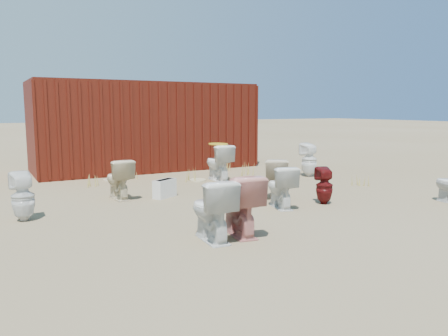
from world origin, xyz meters
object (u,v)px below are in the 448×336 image
shipping_container (145,126)px  toilet_front_a (212,210)px  toilet_front_pink (239,204)px  toilet_front_c (281,187)px  loose_tank (165,188)px  toilet_back_beige_right (276,178)px  toilet_back_a (23,197)px  toilet_back_beige_left (119,179)px  toilet_front_maroon (324,186)px  toilet_back_e (309,160)px  toilet_back_yellowlid (218,162)px

shipping_container → toilet_front_a: 7.27m
toilet_front_pink → toilet_front_c: bearing=-135.8°
loose_tank → toilet_back_beige_right: bearing=-61.1°
toilet_front_c → toilet_back_a: bearing=-1.6°
toilet_front_c → toilet_back_beige_left: toilet_back_beige_left is taller
shipping_container → toilet_front_a: shipping_container is taller
toilet_front_a → toilet_back_beige_right: (2.31, 1.78, -0.02)m
loose_tank → toilet_front_maroon: bearing=-70.3°
toilet_back_beige_left → toilet_front_c: bearing=133.5°
toilet_front_pink → toilet_back_e: size_ratio=0.99×
shipping_container → toilet_back_e: size_ratio=7.11×
toilet_front_a → toilet_back_beige_left: bearing=-80.1°
toilet_front_pink → toilet_back_a: toilet_front_pink is taller
toilet_back_beige_left → toilet_back_e: (4.94, 0.38, 0.04)m
shipping_container → toilet_back_beige_right: size_ratio=7.80×
toilet_front_c → toilet_back_e: 3.69m
toilet_front_c → loose_tank: bearing=-36.5°
toilet_back_beige_right → toilet_back_yellowlid: 2.37m
toilet_front_a → shipping_container: bearing=-98.3°
toilet_back_beige_left → toilet_back_yellowlid: toilet_back_yellowlid is taller
toilet_front_maroon → toilet_back_beige_right: size_ratio=0.86×
shipping_container → toilet_front_c: shipping_container is taller
toilet_back_beige_left → loose_tank: bearing=156.1°
toilet_back_yellowlid → toilet_back_beige_right: bearing=90.1°
toilet_back_yellowlid → toilet_back_beige_left: bearing=20.9°
toilet_front_a → toilet_front_maroon: (2.77, 0.94, -0.08)m
toilet_front_pink → toilet_back_a: 3.34m
toilet_front_pink → toilet_back_a: (-2.48, 2.23, -0.04)m
toilet_front_a → toilet_front_c: bearing=-146.3°
shipping_container → toilet_back_beige_right: 5.39m
toilet_back_yellowlid → shipping_container: bearing=-73.9°
shipping_container → toilet_back_yellowlid: bearing=-74.9°
toilet_back_beige_right → loose_tank: bearing=2.6°
toilet_front_c → toilet_back_yellowlid: (0.45, 3.07, 0.06)m
toilet_front_a → loose_tank: 2.93m
toilet_back_a → toilet_back_e: size_ratio=0.89×
toilet_front_maroon → toilet_back_yellowlid: 3.23m
toilet_front_maroon → toilet_back_beige_left: bearing=-16.6°
toilet_back_beige_right → toilet_back_beige_left: bearing=5.5°
toilet_back_e → loose_tank: bearing=6.1°
toilet_front_c → toilet_back_yellowlid: bearing=-83.0°
toilet_front_a → toilet_front_c: (1.90, 1.08, -0.04)m
shipping_container → toilet_front_pink: bearing=-99.0°
shipping_container → toilet_back_e: bearing=-48.8°
toilet_back_beige_left → loose_tank: size_ratio=1.52×
toilet_back_beige_left → toilet_back_beige_right: (2.63, -1.40, 0.00)m
toilet_front_maroon → toilet_back_yellowlid: size_ratio=0.77×
toilet_front_a → loose_tank: size_ratio=1.62×
toilet_front_a → toilet_front_c: toilet_front_a is taller
toilet_back_beige_left → toilet_back_a: bearing=24.9°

